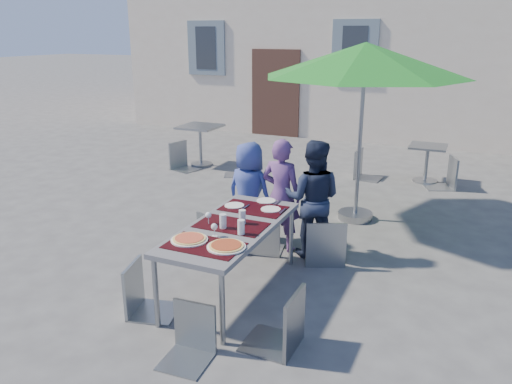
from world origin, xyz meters
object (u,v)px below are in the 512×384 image
at_px(child_0, 249,192).
at_px(chair_3, 141,259).
at_px(pizza_near_right, 226,246).
at_px(chair_5, 189,303).
at_px(patio_umbrella, 365,61).
at_px(bg_chair_l_0, 181,139).
at_px(chair_2, 326,215).
at_px(chair_4, 283,285).
at_px(chair_0, 212,210).
at_px(bg_chair_r_1, 449,154).
at_px(child_2, 313,199).
at_px(chair_1, 266,215).
at_px(cafe_table_0, 200,137).
at_px(bg_chair_r_0, 239,150).
at_px(dining_table, 231,230).
at_px(pizza_near_left, 189,239).
at_px(cafe_table_1, 427,158).
at_px(bg_chair_l_1, 365,147).
at_px(child_1, 281,195).

bearing_deg(child_0, chair_3, 93.11).
distance_m(pizza_near_right, chair_5, 0.67).
relative_size(chair_3, chair_5, 1.10).
xyz_separation_m(patio_umbrella, bg_chair_l_0, (-3.81, 1.37, -1.64)).
height_order(pizza_near_right, chair_2, chair_2).
bearing_deg(chair_4, chair_0, 133.86).
relative_size(child_0, bg_chair_r_1, 1.26).
distance_m(child_2, chair_1, 0.60).
bearing_deg(cafe_table_0, child_0, -51.07).
bearing_deg(chair_5, bg_chair_r_0, 111.49).
bearing_deg(chair_1, pizza_near_right, -80.58).
height_order(dining_table, chair_4, chair_4).
bearing_deg(patio_umbrella, pizza_near_right, -98.62).
relative_size(pizza_near_left, bg_chair_l_0, 0.34).
bearing_deg(chair_3, chair_2, 53.35).
distance_m(pizza_near_right, cafe_table_1, 5.70).
bearing_deg(cafe_table_1, child_0, -116.07).
xyz_separation_m(chair_1, chair_5, (0.22, -2.15, 0.01)).
distance_m(patio_umbrella, bg_chair_l_0, 4.37).
xyz_separation_m(chair_2, bg_chair_l_1, (-0.36, 3.79, -0.02)).
xyz_separation_m(chair_3, cafe_table_0, (-2.32, 5.14, 0.02)).
relative_size(chair_4, bg_chair_l_1, 1.01).
bearing_deg(chair_4, child_1, 111.58).
bearing_deg(chair_0, chair_2, 4.72).
bearing_deg(cafe_table_0, chair_5, -60.94).
bearing_deg(child_1, bg_chair_l_0, -36.42).
bearing_deg(chair_2, dining_table, -123.61).
relative_size(chair_0, patio_umbrella, 0.31).
distance_m(chair_5, bg_chair_l_1, 5.97).
height_order(chair_5, bg_chair_r_1, bg_chair_r_1).
bearing_deg(child_2, pizza_near_right, 71.37).
bearing_deg(chair_5, bg_chair_l_1, 88.46).
bearing_deg(child_0, child_1, 178.41).
xyz_separation_m(child_0, chair_1, (0.36, -0.30, -0.15)).
bearing_deg(chair_5, bg_chair_r_1, 74.85).
xyz_separation_m(pizza_near_right, child_1, (-0.14, 1.75, -0.06)).
height_order(dining_table, chair_0, chair_0).
relative_size(child_2, chair_0, 1.66).
bearing_deg(chair_2, cafe_table_0, 136.81).
distance_m(child_1, cafe_table_1, 4.05).
height_order(bg_chair_l_0, bg_chair_l_1, bg_chair_l_0).
distance_m(dining_table, pizza_near_right, 0.56).
bearing_deg(pizza_near_left, bg_chair_l_1, 84.53).
bearing_deg(chair_2, patio_umbrella, 90.23).
bearing_deg(child_0, bg_chair_l_1, -93.20).
bearing_deg(child_1, chair_0, 26.27).
bearing_deg(cafe_table_0, pizza_near_right, -57.71).
distance_m(pizza_near_left, pizza_near_right, 0.39).
height_order(pizza_near_left, chair_5, chair_5).
bearing_deg(chair_4, bg_chair_l_1, 95.20).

